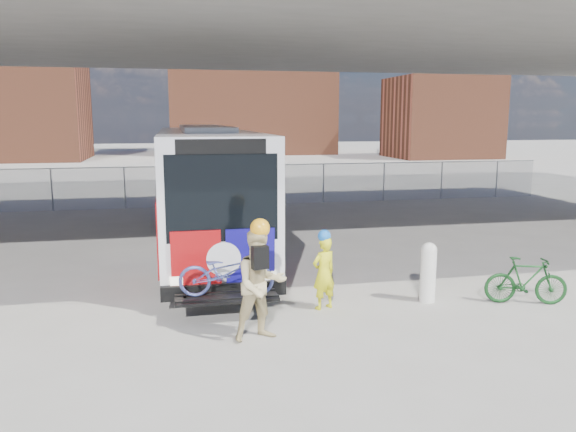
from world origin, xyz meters
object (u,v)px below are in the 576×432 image
object	(u,v)px
bollard	(428,270)
cyclist_tan	(260,283)
cyclist_hivis	(324,271)
bike_parked	(526,281)
bus	(204,179)

from	to	relation	value
bollard	cyclist_tan	bearing A→B (deg)	-160.60
bollard	cyclist_hivis	xyz separation A→B (m)	(-2.32, 0.00, 0.11)
bollard	cyclist_hivis	size ratio (longest dim) A/B	0.78
cyclist_hivis	bike_parked	bearing A→B (deg)	149.46
cyclist_tan	bike_parked	xyz separation A→B (m)	(5.82, 0.77, -0.52)
bollard	cyclist_hivis	bearing A→B (deg)	180.00
cyclist_hivis	bollard	bearing A→B (deg)	157.28
bus	bollard	xyz separation A→B (m)	(4.35, -6.31, -1.41)
bollard	bike_parked	distance (m)	2.06
bike_parked	bollard	bearing A→B (deg)	91.70
bus	bollard	bearing A→B (deg)	-55.42
bollard	bike_parked	xyz separation A→B (m)	(1.96, -0.59, -0.18)
bus	bike_parked	distance (m)	9.49
bus	cyclist_hivis	world-z (taller)	bus
cyclist_tan	bike_parked	bearing A→B (deg)	-5.79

